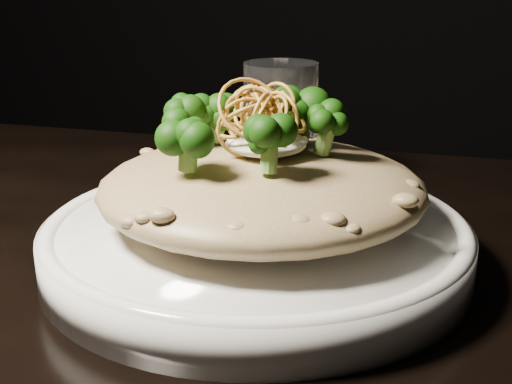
% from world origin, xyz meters
% --- Properties ---
extents(plate, '(0.30, 0.30, 0.03)m').
position_xyz_m(plate, '(0.04, 0.06, 0.77)').
color(plate, white).
rests_on(plate, table).
extents(risotto, '(0.23, 0.23, 0.05)m').
position_xyz_m(risotto, '(0.05, 0.06, 0.81)').
color(risotto, brown).
rests_on(risotto, plate).
extents(broccoli, '(0.13, 0.13, 0.05)m').
position_xyz_m(broccoli, '(0.04, 0.05, 0.85)').
color(broccoli, black).
rests_on(broccoli, risotto).
extents(cheese, '(0.06, 0.06, 0.02)m').
position_xyz_m(cheese, '(0.05, 0.06, 0.84)').
color(cheese, white).
rests_on(cheese, risotto).
extents(shallots, '(0.06, 0.06, 0.04)m').
position_xyz_m(shallots, '(0.05, 0.06, 0.87)').
color(shallots, olive).
rests_on(shallots, cheese).
extents(drinking_glass, '(0.08, 0.08, 0.12)m').
position_xyz_m(drinking_glass, '(0.02, 0.23, 0.81)').
color(drinking_glass, white).
rests_on(drinking_glass, table).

